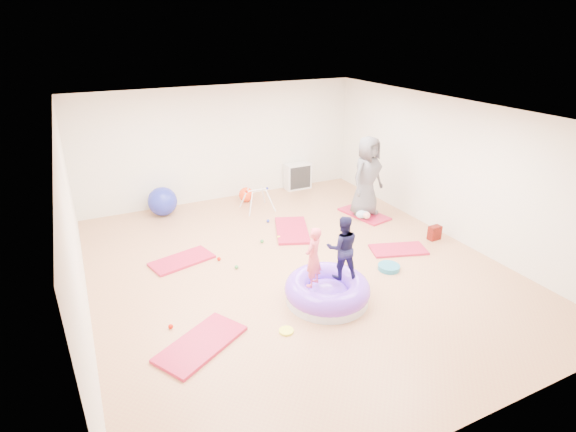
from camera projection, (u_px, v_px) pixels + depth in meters
name	position (u px, v px, depth m)	size (l,w,h in m)	color
room	(296.00, 195.00, 7.70)	(7.01, 8.01, 2.81)	tan
gym_mat_front_left	(201.00, 344.00, 6.22)	(1.28, 0.64, 0.05)	red
gym_mat_mid_left	(182.00, 260.00, 8.42)	(1.14, 0.57, 0.05)	red
gym_mat_center_back	(292.00, 230.00, 9.65)	(1.32, 0.66, 0.06)	red
gym_mat_right	(398.00, 250.00, 8.83)	(1.07, 0.54, 0.04)	red
gym_mat_rear_right	(364.00, 214.00, 10.46)	(1.18, 0.59, 0.05)	red
inflatable_cushion	(327.00, 291.00, 7.19)	(1.37, 1.37, 0.43)	silver
child_pink	(313.00, 254.00, 6.82)	(0.36, 0.23, 0.98)	#F6586B
child_navy	(343.00, 245.00, 7.02)	(0.52, 0.40, 1.06)	#15153B
adult_caregiver	(367.00, 176.00, 10.05)	(0.89, 0.58, 1.83)	#525156
infant	(364.00, 214.00, 10.13)	(0.34, 0.34, 0.20)	#A0C0D6
ball_pit_balls	(243.00, 254.00, 8.61)	(2.88, 2.95, 0.07)	#328B3D
exercise_ball_blue	(162.00, 201.00, 10.36)	(0.67, 0.67, 0.67)	#2029A4
exercise_ball_orange	(246.00, 195.00, 11.21)	(0.36, 0.36, 0.36)	#FE4217
infant_play_gym	(257.00, 196.00, 10.60)	(0.70, 0.66, 0.53)	silver
cube_shelf	(298.00, 176.00, 12.04)	(0.69, 0.34, 0.69)	silver
balance_disc	(389.00, 267.00, 8.14)	(0.39, 0.39, 0.09)	teal
backpack	(435.00, 233.00, 9.24)	(0.26, 0.16, 0.30)	#991106
yellow_toy	(286.00, 331.00, 6.50)	(0.22, 0.22, 0.03)	#F5FB33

